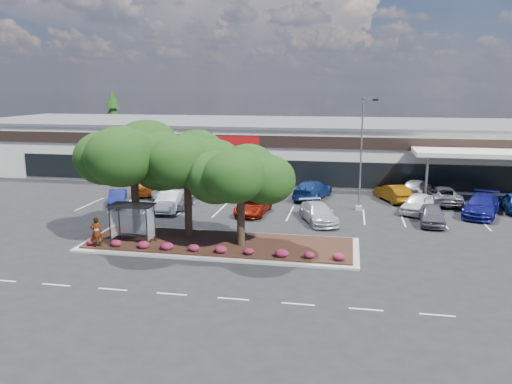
# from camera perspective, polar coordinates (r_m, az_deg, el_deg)

# --- Properties ---
(ground) EXTENTS (160.00, 160.00, 0.00)m
(ground) POSITION_cam_1_polar(r_m,az_deg,el_deg) (28.93, -2.33, -8.83)
(ground) COLOR black
(ground) RESTS_ON ground
(retail_store) EXTENTS (80.40, 25.20, 6.25)m
(retail_store) POSITION_cam_1_polar(r_m,az_deg,el_deg) (60.98, 4.91, 5.17)
(retail_store) COLOR silver
(retail_store) RESTS_ON ground
(landscape_island) EXTENTS (18.00, 6.00, 0.26)m
(landscape_island) POSITION_cam_1_polar(r_m,az_deg,el_deg) (33.02, -4.16, -5.97)
(landscape_island) COLOR #ABABA5
(landscape_island) RESTS_ON ground
(lane_markings) EXTENTS (33.12, 20.06, 0.01)m
(lane_markings) POSITION_cam_1_polar(r_m,az_deg,el_deg) (38.69, 0.94, -3.44)
(lane_markings) COLOR silver
(lane_markings) RESTS_ON ground
(shrub_row) EXTENTS (17.00, 0.80, 0.50)m
(shrub_row) POSITION_cam_1_polar(r_m,az_deg,el_deg) (30.97, -5.17, -6.45)
(shrub_row) COLOR maroon
(shrub_row) RESTS_ON landscape_island
(bus_shelter) EXTENTS (2.75, 1.55, 2.59)m
(bus_shelter) POSITION_cam_1_polar(r_m,az_deg,el_deg) (33.29, -13.89, -2.24)
(bus_shelter) COLOR black
(bus_shelter) RESTS_ON landscape_island
(island_tree_west) EXTENTS (7.20, 7.20, 7.89)m
(island_tree_west) POSITION_cam_1_polar(r_m,az_deg,el_deg) (34.48, -13.74, 1.48)
(island_tree_west) COLOR #123411
(island_tree_west) RESTS_ON landscape_island
(island_tree_mid) EXTENTS (6.60, 6.60, 7.32)m
(island_tree_mid) POSITION_cam_1_polar(r_m,az_deg,el_deg) (33.90, -7.83, 1.05)
(island_tree_mid) COLOR #123411
(island_tree_mid) RESTS_ON landscape_island
(island_tree_east) EXTENTS (5.80, 5.80, 6.50)m
(island_tree_east) POSITION_cam_1_polar(r_m,az_deg,el_deg) (31.51, -1.76, -0.43)
(island_tree_east) COLOR #123411
(island_tree_east) RESTS_ON landscape_island
(conifer_north_west) EXTENTS (4.40, 4.40, 10.00)m
(conifer_north_west) POSITION_cam_1_polar(r_m,az_deg,el_deg) (81.06, -15.97, 7.73)
(conifer_north_west) COLOR #123411
(conifer_north_west) RESTS_ON ground
(person_waiting) EXTENTS (0.82, 0.70, 1.92)m
(person_waiting) POSITION_cam_1_polar(r_m,az_deg,el_deg) (33.36, -17.78, -4.37)
(person_waiting) COLOR #594C47
(person_waiting) RESTS_ON landscape_island
(light_pole) EXTENTS (1.43, 0.50, 9.45)m
(light_pole) POSITION_cam_1_polar(r_m,az_deg,el_deg) (42.41, 12.03, 3.42)
(light_pole) COLOR #ABABA5
(light_pole) RESTS_ON ground
(car_0) EXTENTS (2.79, 4.28, 1.33)m
(car_0) POSITION_cam_1_polar(r_m,az_deg,el_deg) (45.65, -15.53, -0.65)
(car_0) COLOR navy
(car_0) RESTS_ON ground
(car_1) EXTENTS (1.96, 4.99, 1.62)m
(car_1) POSITION_cam_1_polar(r_m,az_deg,el_deg) (42.76, -9.81, -1.02)
(car_1) COLOR silver
(car_1) RESTS_ON ground
(car_2) EXTENTS (1.80, 4.22, 1.42)m
(car_2) POSITION_cam_1_polar(r_m,az_deg,el_deg) (43.72, -8.71, -0.83)
(car_2) COLOR #5A5860
(car_2) RESTS_ON ground
(car_3) EXTENTS (2.64, 5.02, 1.35)m
(car_3) POSITION_cam_1_polar(r_m,az_deg,el_deg) (40.92, -0.35, -1.62)
(car_3) COLOR maroon
(car_3) RESTS_ON ground
(car_5) EXTENTS (3.72, 5.48, 1.47)m
(car_5) POSITION_cam_1_polar(r_m,az_deg,el_deg) (38.72, 7.12, -2.40)
(car_5) COLOR silver
(car_5) RESTS_ON ground
(car_6) EXTENTS (3.57, 4.98, 1.58)m
(car_6) POSITION_cam_1_polar(r_m,az_deg,el_deg) (43.49, 17.95, -1.25)
(car_6) COLOR white
(car_6) RESTS_ON ground
(car_7) EXTENTS (2.13, 4.55, 1.51)m
(car_7) POSITION_cam_1_polar(r_m,az_deg,el_deg) (40.16, 19.47, -2.46)
(car_7) COLOR #56565D
(car_7) RESTS_ON ground
(car_8) EXTENTS (4.27, 6.29, 1.69)m
(car_8) POSITION_cam_1_polar(r_m,az_deg,el_deg) (44.32, 24.38, -1.42)
(car_8) COLOR navy
(car_8) RESTS_ON ground
(car_9) EXTENTS (2.81, 4.89, 1.33)m
(car_9) POSITION_cam_1_polar(r_m,az_deg,el_deg) (49.53, -12.65, 0.46)
(car_9) COLOR maroon
(car_9) RESTS_ON ground
(car_10) EXTENTS (3.13, 5.33, 1.45)m
(car_10) POSITION_cam_1_polar(r_m,az_deg,el_deg) (48.25, -10.39, 0.32)
(car_10) COLOR silver
(car_10) RESTS_ON ground
(car_11) EXTENTS (3.21, 5.25, 1.36)m
(car_11) POSITION_cam_1_polar(r_m,az_deg,el_deg) (48.72, -5.41, 0.52)
(car_11) COLOR brown
(car_11) RESTS_ON ground
(car_13) EXTENTS (3.83, 6.28, 1.70)m
(car_13) POSITION_cam_1_polar(r_m,az_deg,el_deg) (46.91, 6.46, 0.27)
(car_13) COLOR navy
(car_13) RESTS_ON ground
(car_14) EXTENTS (3.31, 5.03, 1.57)m
(car_14) POSITION_cam_1_polar(r_m,az_deg,el_deg) (47.18, 15.44, -0.10)
(car_14) COLOR #734203
(car_14) RESTS_ON ground
(car_15) EXTENTS (3.80, 5.37, 1.70)m
(car_15) POSITION_cam_1_polar(r_m,az_deg,el_deg) (50.04, 17.85, 0.50)
(car_15) COLOR silver
(car_15) RESTS_ON ground
(car_16) EXTENTS (2.87, 5.77, 1.57)m
(car_16) POSITION_cam_1_polar(r_m,az_deg,el_deg) (47.62, 20.48, -0.32)
(car_16) COLOR #5B5A62
(car_16) RESTS_ON ground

